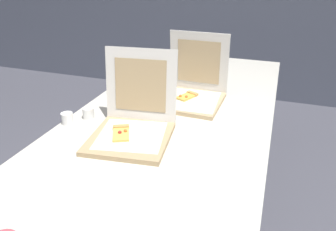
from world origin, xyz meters
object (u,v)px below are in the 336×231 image
at_px(pizza_box_front, 132,125).
at_px(table, 175,120).
at_px(pizza_box_middle, 192,92).
at_px(cup_white_near_left, 67,118).
at_px(cup_white_far, 160,83).
at_px(cup_white_near_center, 89,113).

bearing_deg(pizza_box_front, table, 64.37).
relative_size(pizza_box_middle, cup_white_near_left, 6.41).
bearing_deg(pizza_box_middle, cup_white_near_left, -134.95).
xyz_separation_m(table, pizza_box_middle, (0.04, 0.17, 0.10)).
xyz_separation_m(pizza_box_middle, cup_white_near_left, (-0.49, -0.47, -0.02)).
relative_size(table, cup_white_far, 39.79).
xyz_separation_m(cup_white_far, cup_white_near_left, (-0.25, -0.61, 0.00)).
distance_m(table, pizza_box_front, 0.34).
bearing_deg(pizza_box_middle, cup_white_far, 151.37).
relative_size(table, pizza_box_front, 5.30).
height_order(pizza_box_front, cup_white_near_center, pizza_box_front).
xyz_separation_m(cup_white_near_left, cup_white_near_center, (0.07, 0.08, 0.00)).
distance_m(pizza_box_front, pizza_box_middle, 0.50).
distance_m(pizza_box_front, cup_white_far, 0.62).
bearing_deg(table, cup_white_far, 122.54).
xyz_separation_m(table, pizza_box_front, (-0.10, -0.30, 0.10)).
xyz_separation_m(pizza_box_front, cup_white_far, (-0.10, 0.61, -0.02)).
bearing_deg(cup_white_near_center, cup_white_far, 70.28).
bearing_deg(cup_white_near_center, table, 28.86).
distance_m(table, cup_white_far, 0.38).
xyz_separation_m(pizza_box_front, pizza_box_middle, (0.14, 0.48, 0.00)).
bearing_deg(pizza_box_middle, cup_white_near_center, -136.52).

